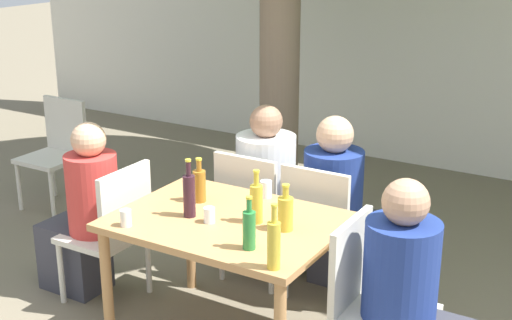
{
  "coord_description": "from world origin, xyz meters",
  "views": [
    {
      "loc": [
        1.96,
        -2.97,
        2.25
      ],
      "look_at": [
        0.0,
        0.3,
        0.99
      ],
      "focal_mm": 50.0,
      "sensor_mm": 36.0,
      "label": 1
    }
  ],
  "objects_px": {
    "wine_bottle_0": "(189,194)",
    "drinking_glass_2": "(266,189)",
    "patio_chair_1": "(370,297)",
    "green_bottle_2": "(249,229)",
    "dining_table_front": "(228,234)",
    "person_seated_2": "(272,195)",
    "person_seated_3": "(338,210)",
    "oil_cruet_1": "(256,202)",
    "person_seated_1": "(416,307)",
    "amber_bottle_4": "(199,185)",
    "drinking_glass_1": "(126,218)",
    "patio_chair_2": "(254,210)",
    "patio_chair_0": "(113,227)",
    "oil_cruet_5": "(274,244)",
    "patio_chair_4": "(57,147)",
    "person_seated_0": "(84,219)",
    "patio_chair_3": "(322,225)",
    "drinking_glass_0": "(209,215)",
    "oil_cruet_3": "(285,212)"
  },
  "relations": [
    {
      "from": "patio_chair_3",
      "to": "oil_cruet_5",
      "type": "relative_size",
      "value": 2.79
    },
    {
      "from": "patio_chair_2",
      "to": "oil_cruet_5",
      "type": "relative_size",
      "value": 2.79
    },
    {
      "from": "person_seated_0",
      "to": "green_bottle_2",
      "type": "relative_size",
      "value": 4.16
    },
    {
      "from": "person_seated_0",
      "to": "oil_cruet_3",
      "type": "xyz_separation_m",
      "value": [
        1.41,
        0.03,
        0.33
      ]
    },
    {
      "from": "person_seated_3",
      "to": "oil_cruet_3",
      "type": "relative_size",
      "value": 4.6
    },
    {
      "from": "person_seated_0",
      "to": "dining_table_front",
      "type": "bearing_deg",
      "value": 90.0
    },
    {
      "from": "patio_chair_1",
      "to": "patio_chair_2",
      "type": "distance_m",
      "value": 1.28
    },
    {
      "from": "patio_chair_2",
      "to": "oil_cruet_1",
      "type": "height_order",
      "value": "oil_cruet_1"
    },
    {
      "from": "person_seated_1",
      "to": "patio_chair_0",
      "type": "bearing_deg",
      "value": 90.0
    },
    {
      "from": "patio_chair_1",
      "to": "patio_chair_4",
      "type": "relative_size",
      "value": 1.0
    },
    {
      "from": "green_bottle_2",
      "to": "drinking_glass_0",
      "type": "distance_m",
      "value": 0.4
    },
    {
      "from": "drinking_glass_2",
      "to": "dining_table_front",
      "type": "bearing_deg",
      "value": -92.62
    },
    {
      "from": "patio_chair_2",
      "to": "drinking_glass_2",
      "type": "xyz_separation_m",
      "value": [
        0.26,
        -0.3,
        0.29
      ]
    },
    {
      "from": "amber_bottle_4",
      "to": "drinking_glass_1",
      "type": "bearing_deg",
      "value": -104.72
    },
    {
      "from": "person_seated_1",
      "to": "patio_chair_4",
      "type": "bearing_deg",
      "value": 73.41
    },
    {
      "from": "patio_chair_3",
      "to": "patio_chair_4",
      "type": "bearing_deg",
      "value": -7.43
    },
    {
      "from": "wine_bottle_0",
      "to": "drinking_glass_2",
      "type": "distance_m",
      "value": 0.51
    },
    {
      "from": "patio_chair_3",
      "to": "patio_chair_1",
      "type": "bearing_deg",
      "value": 131.12
    },
    {
      "from": "person_seated_1",
      "to": "drinking_glass_0",
      "type": "xyz_separation_m",
      "value": [
        -1.13,
        -0.09,
        0.27
      ]
    },
    {
      "from": "oil_cruet_3",
      "to": "amber_bottle_4",
      "type": "distance_m",
      "value": 0.62
    },
    {
      "from": "green_bottle_2",
      "to": "oil_cruet_5",
      "type": "height_order",
      "value": "oil_cruet_5"
    },
    {
      "from": "person_seated_2",
      "to": "patio_chair_1",
      "type": "bearing_deg",
      "value": 139.8
    },
    {
      "from": "patio_chair_1",
      "to": "drinking_glass_2",
      "type": "bearing_deg",
      "value": 64.9
    },
    {
      "from": "person_seated_1",
      "to": "drinking_glass_2",
      "type": "xyz_separation_m",
      "value": [
        -1.05,
        0.38,
        0.27
      ]
    },
    {
      "from": "patio_chair_1",
      "to": "oil_cruet_5",
      "type": "xyz_separation_m",
      "value": [
        -0.33,
        -0.38,
        0.36
      ]
    },
    {
      "from": "person_seated_1",
      "to": "oil_cruet_1",
      "type": "height_order",
      "value": "person_seated_1"
    },
    {
      "from": "patio_chair_1",
      "to": "person_seated_3",
      "type": "height_order",
      "value": "person_seated_3"
    },
    {
      "from": "patio_chair_0",
      "to": "patio_chair_1",
      "type": "height_order",
      "value": "same"
    },
    {
      "from": "patio_chair_0",
      "to": "person_seated_0",
      "type": "height_order",
      "value": "person_seated_0"
    },
    {
      "from": "person_seated_3",
      "to": "oil_cruet_5",
      "type": "bearing_deg",
      "value": 101.41
    },
    {
      "from": "amber_bottle_4",
      "to": "drinking_glass_1",
      "type": "relative_size",
      "value": 2.87
    },
    {
      "from": "patio_chair_1",
      "to": "patio_chair_3",
      "type": "relative_size",
      "value": 1.0
    },
    {
      "from": "person_seated_3",
      "to": "oil_cruet_1",
      "type": "bearing_deg",
      "value": 84.63
    },
    {
      "from": "patio_chair_3",
      "to": "oil_cruet_3",
      "type": "xyz_separation_m",
      "value": [
        0.1,
        -0.65,
        0.33
      ]
    },
    {
      "from": "person_seated_1",
      "to": "person_seated_3",
      "type": "height_order",
      "value": "person_seated_3"
    },
    {
      "from": "wine_bottle_0",
      "to": "patio_chair_1",
      "type": "bearing_deg",
      "value": 4.21
    },
    {
      "from": "person_seated_2",
      "to": "patio_chair_2",
      "type": "bearing_deg",
      "value": 90.0
    },
    {
      "from": "drinking_glass_1",
      "to": "drinking_glass_2",
      "type": "distance_m",
      "value": 0.85
    },
    {
      "from": "dining_table_front",
      "to": "patio_chair_1",
      "type": "height_order",
      "value": "patio_chair_1"
    },
    {
      "from": "person_seated_2",
      "to": "patio_chair_3",
      "type": "bearing_deg",
      "value": 154.55
    },
    {
      "from": "patio_chair_1",
      "to": "patio_chair_4",
      "type": "distance_m",
      "value": 3.35
    },
    {
      "from": "oil_cruet_1",
      "to": "drinking_glass_1",
      "type": "xyz_separation_m",
      "value": [
        -0.57,
        -0.39,
        -0.07
      ]
    },
    {
      "from": "dining_table_front",
      "to": "person_seated_0",
      "type": "height_order",
      "value": "person_seated_0"
    },
    {
      "from": "patio_chair_1",
      "to": "green_bottle_2",
      "type": "height_order",
      "value": "green_bottle_2"
    },
    {
      "from": "wine_bottle_0",
      "to": "dining_table_front",
      "type": "bearing_deg",
      "value": 21.17
    },
    {
      "from": "dining_table_front",
      "to": "green_bottle_2",
      "type": "bearing_deg",
      "value": -41.28
    },
    {
      "from": "patio_chair_0",
      "to": "oil_cruet_1",
      "type": "distance_m",
      "value": 1.06
    },
    {
      "from": "dining_table_front",
      "to": "amber_bottle_4",
      "type": "height_order",
      "value": "amber_bottle_4"
    },
    {
      "from": "oil_cruet_5",
      "to": "drinking_glass_1",
      "type": "bearing_deg",
      "value": 178.41
    },
    {
      "from": "person_seated_3",
      "to": "patio_chair_0",
      "type": "bearing_deg",
      "value": 40.27
    }
  ]
}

